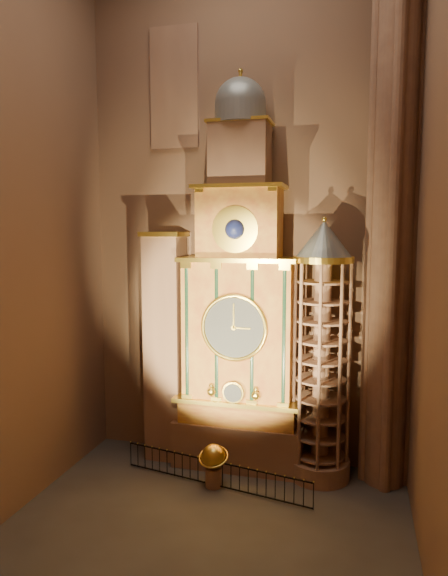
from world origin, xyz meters
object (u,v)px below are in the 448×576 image
(portrait_tower, at_px, (165,345))
(iron_railing, at_px, (214,473))
(stair_turret, at_px, (321,353))
(celestial_globe, at_px, (213,462))
(astronomical_clock, at_px, (239,315))

(portrait_tower, xyz_separation_m, iron_railing, (2.89, -2.23, -4.59))
(stair_turret, relative_size, celestial_globe, 6.18)
(astronomical_clock, height_order, portrait_tower, astronomical_clock)
(stair_turret, distance_m, celestial_globe, 6.15)
(stair_turret, height_order, celestial_globe, stair_turret)
(portrait_tower, bearing_deg, iron_railing, -37.65)
(portrait_tower, xyz_separation_m, celestial_globe, (2.86, -2.21, -4.10))
(astronomical_clock, bearing_deg, stair_turret, -4.30)
(stair_turret, xyz_separation_m, iron_railing, (-4.01, -1.95, -4.70))
(astronomical_clock, bearing_deg, iron_railing, -102.86)
(astronomical_clock, distance_m, celestial_globe, 6.07)
(iron_railing, bearing_deg, stair_turret, 25.98)
(stair_turret, xyz_separation_m, celestial_globe, (-4.04, -1.93, -4.22))
(iron_railing, bearing_deg, celestial_globe, 146.46)
(stair_turret, height_order, iron_railing, stair_turret)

